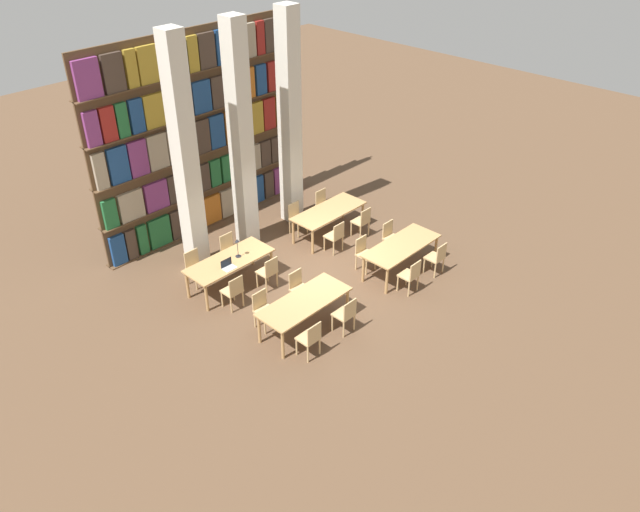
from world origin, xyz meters
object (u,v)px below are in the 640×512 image
pillar_left (185,159)px  chair_9 (195,266)px  chair_6 (437,257)px  chair_7 (391,237)px  pillar_right (290,121)px  chair_0 (310,338)px  reading_table_0 (304,304)px  chair_1 (263,309)px  laptop (228,266)px  chair_2 (346,314)px  chair_15 (324,204)px  chair_4 (411,275)px  desk_lamp_0 (237,245)px  chair_10 (268,272)px  reading_table_2 (230,262)px  reading_table_3 (329,213)px  pillar_center (241,139)px  chair_5 (364,252)px  chair_14 (362,221)px  chair_12 (335,236)px  chair_3 (299,287)px  chair_11 (230,249)px  chair_13 (297,217)px  reading_table_1 (401,248)px  chair_8 (233,291)px

pillar_left → chair_9: (-0.53, -0.65, -2.51)m
chair_6 → chair_7: bearing=90.0°
pillar_right → chair_0: bearing=-130.5°
reading_table_0 → chair_1: (-0.57, 0.74, -0.21)m
reading_table_0 → laptop: 2.25m
chair_1 → chair_2: bearing=127.4°
chair_1 → chair_15: 5.17m
chair_4 → desk_lamp_0: bearing=128.5°
chair_4 → chair_10: bearing=131.2°
reading_table_2 → chair_2: bearing=-78.7°
chair_2 → reading_table_3: size_ratio=0.40×
pillar_center → laptop: bearing=-140.2°
chair_5 → laptop: bearing=-27.4°
chair_6 → laptop: laptop is taller
reading_table_3 → chair_14: size_ratio=2.47×
reading_table_0 → chair_9: (-0.60, 3.22, -0.21)m
chair_12 → chair_14: same height
reading_table_3 → chair_4: bearing=-100.8°
chair_3 → pillar_center: bearing=-109.2°
chair_0 → chair_14: (4.55, 2.45, 0.00)m
chair_5 → chair_7: same height
pillar_left → chair_5: bearing=-48.7°
chair_11 → chair_12: size_ratio=1.00×
chair_7 → chair_13: (-0.99, 2.57, 0.00)m
reading_table_1 → chair_3: bearing=163.0°
pillar_center → chair_1: size_ratio=6.71×
pillar_center → reading_table_1: (1.71, -3.99, -2.30)m
pillar_left → desk_lamp_0: bearing=-80.9°
reading_table_2 → chair_8: (-0.51, -0.74, -0.21)m
chair_3 → chair_12: bearing=-157.3°
chair_5 → chair_13: (0.10, 2.57, 0.00)m
pillar_right → chair_5: pillar_right is taller
chair_7 → chair_8: size_ratio=1.00×
chair_7 → chair_11: 4.26m
chair_5 → chair_10: size_ratio=1.00×
reading_table_0 → desk_lamp_0: bearing=86.3°
reading_table_3 → chair_15: size_ratio=2.47×
chair_1 → chair_4: bearing=154.6°
chair_2 → chair_13: bearing=59.3°
pillar_left → chair_12: bearing=-36.1°
chair_10 → chair_14: size_ratio=1.00×
chair_6 → chair_11: 5.29m
chair_5 → chair_9: 4.27m
reading_table_2 → chair_9: chair_9 is taller
pillar_center → chair_2: 5.35m
chair_4 → chair_6: same height
chair_1 → chair_10: same height
chair_2 → chair_5: same height
chair_0 → laptop: (0.24, 2.96, 0.33)m
chair_8 → reading_table_3: 4.07m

